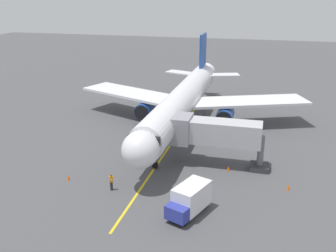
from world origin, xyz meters
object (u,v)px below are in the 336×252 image
Objects in this scene: airplane at (183,100)px; safety_cone_nose_right at (69,177)px; box_truck_near_nose at (189,200)px; jet_bridge at (209,132)px; ground_crew_marshaller at (111,182)px; safety_cone_nose_left at (228,168)px; safety_cone_wing_port at (288,187)px.

airplane reaches higher than safety_cone_nose_right.
box_truck_near_nose reaches higher than safety_cone_nose_right.
jet_bridge is at bearing -149.98° from safety_cone_nose_right.
jet_bridge is 6.67× the size of ground_crew_marshaller.
airplane is 15.16m from safety_cone_nose_left.
ground_crew_marshaller is 3.11× the size of safety_cone_nose_right.
ground_crew_marshaller is (2.53, 19.59, -3.12)m from airplane.
safety_cone_nose_left is at bearing -23.59° from safety_cone_wing_port.
safety_cone_nose_left is (-10.44, -7.20, -0.61)m from ground_crew_marshaller.
ground_crew_marshaller is 3.11× the size of safety_cone_wing_port.
box_truck_near_nose is at bearing 90.83° from jet_bridge.
safety_cone_wing_port is (-8.57, 3.82, -3.49)m from jet_bridge.
jet_bridge is at bearing -133.75° from ground_crew_marshaller.
box_truck_near_nose is at bearing 38.62° from safety_cone_wing_port.
airplane is at bearing -97.37° from ground_crew_marshaller.
box_truck_near_nose is 9.07× the size of safety_cone_nose_right.
safety_cone_nose_left is 6.68m from safety_cone_wing_port.
jet_bridge is 10.01m from safety_cone_wing_port.
safety_cone_nose_left is at bearing 122.54° from airplane.
safety_cone_nose_right is at bearing 9.78° from safety_cone_wing_port.
safety_cone_nose_right is (5.08, -0.79, -0.61)m from ground_crew_marshaller.
ground_crew_marshaller is 8.45m from box_truck_near_nose.
safety_cone_wing_port is at bearing 156.41° from safety_cone_nose_left.
ground_crew_marshaller is 3.11× the size of safety_cone_nose_left.
airplane is at bearing -57.46° from safety_cone_nose_left.
safety_cone_nose_right is at bearing 30.02° from jet_bridge.
jet_bridge reaches higher than box_truck_near_nose.
airplane is 8.06× the size of box_truck_near_nose.
safety_cone_nose_left and safety_cone_nose_right have the same top height.
safety_cone_nose_left is (-2.44, 1.15, -3.49)m from jet_bridge.
safety_cone_wing_port is at bearing 155.94° from jet_bridge.
airplane is 20.62m from safety_cone_nose_right.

